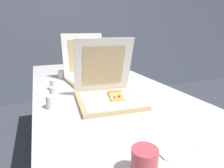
# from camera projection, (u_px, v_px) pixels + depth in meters

# --- Properties ---
(wall_back) EXTENTS (10.00, 0.10, 2.60)m
(wall_back) POSITION_uv_depth(u_px,v_px,m) (60.00, 19.00, 2.99)
(wall_back) COLOR slate
(wall_back) RESTS_ON ground
(table) EXTENTS (0.89, 2.07, 0.76)m
(table) POSITION_uv_depth(u_px,v_px,m) (101.00, 94.00, 1.34)
(table) COLOR silver
(table) RESTS_ON ground
(pizza_box_front) EXTENTS (0.36, 0.37, 0.34)m
(pizza_box_front) POSITION_uv_depth(u_px,v_px,m) (108.00, 92.00, 1.05)
(pizza_box_front) COLOR tan
(pizza_box_front) RESTS_ON table
(pizza_box_middle) EXTENTS (0.38, 0.41, 0.36)m
(pizza_box_middle) POSITION_uv_depth(u_px,v_px,m) (91.00, 75.00, 1.45)
(pizza_box_middle) COLOR tan
(pizza_box_middle) RESTS_ON table
(cup_white_near_left) EXTENTS (0.06, 0.06, 0.07)m
(cup_white_near_left) POSITION_uv_depth(u_px,v_px,m) (52.00, 102.00, 0.96)
(cup_white_near_left) COLOR white
(cup_white_near_left) RESTS_ON table
(cup_white_mid) EXTENTS (0.06, 0.06, 0.07)m
(cup_white_mid) POSITION_uv_depth(u_px,v_px,m) (54.00, 85.00, 1.26)
(cup_white_mid) COLOR white
(cup_white_mid) RESTS_ON table
(cup_white_far) EXTENTS (0.06, 0.06, 0.07)m
(cup_white_far) POSITION_uv_depth(u_px,v_px,m) (62.00, 75.00, 1.55)
(cup_white_far) COLOR white
(cup_white_far) RESTS_ON table
(cup_white_near_center) EXTENTS (0.06, 0.06, 0.07)m
(cup_white_near_center) POSITION_uv_depth(u_px,v_px,m) (55.00, 93.00, 1.10)
(cup_white_near_center) COLOR white
(cup_white_near_center) RESTS_ON table
(cup_printed_front) EXTENTS (0.07, 0.07, 0.09)m
(cup_printed_front) POSITION_uv_depth(u_px,v_px,m) (144.00, 164.00, 0.50)
(cup_printed_front) COLOR #D14C56
(cup_printed_front) RESTS_ON table
(napkin_pile) EXTENTS (0.16, 0.16, 0.01)m
(napkin_pile) POSITION_uv_depth(u_px,v_px,m) (168.00, 143.00, 0.66)
(napkin_pile) COLOR white
(napkin_pile) RESTS_ON table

